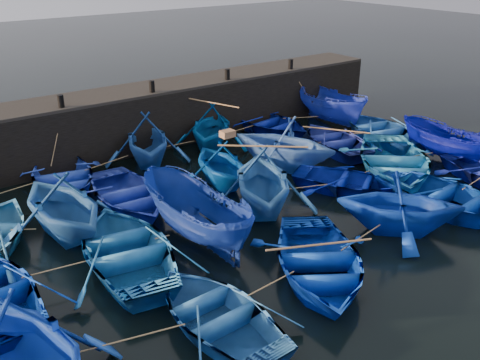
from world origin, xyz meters
TOP-DOWN VIEW (x-y plane):
  - ground at (0.00, 0.00)m, footprint 120.00×120.00m
  - quay_wall at (0.00, 10.50)m, footprint 26.00×2.50m
  - quay_top at (0.00, 10.50)m, footprint 26.00×2.50m
  - bollard_1 at (-4.00, 9.60)m, footprint 0.24×0.24m
  - bollard_2 at (0.00, 9.60)m, footprint 0.24×0.24m
  - bollard_3 at (4.00, 9.60)m, footprint 0.24×0.24m
  - bollard_4 at (8.00, 9.60)m, footprint 0.24×0.24m
  - boat_1 at (-4.93, 7.76)m, footprint 4.40×5.41m
  - boat_2 at (-1.10, 8.23)m, footprint 4.97×5.26m
  - boat_3 at (2.05, 8.12)m, footprint 5.28×5.31m
  - boat_4 at (5.59, 8.32)m, footprint 3.93×5.05m
  - boat_5 at (9.03, 7.52)m, footprint 2.31×5.02m
  - boat_7 at (-6.10, 4.20)m, footprint 4.14×4.69m
  - boat_8 at (-3.59, 4.96)m, footprint 3.59×4.81m
  - boat_9 at (0.03, 4.43)m, footprint 3.78×4.19m
  - boat_10 at (3.09, 4.36)m, footprint 5.24×5.53m
  - boat_11 at (6.43, 4.69)m, footprint 4.08×4.99m
  - boat_12 at (9.09, 4.30)m, footprint 4.66×5.75m
  - boat_14 at (-5.26, 1.51)m, footprint 4.57×5.75m
  - boat_15 at (-3.03, 1.44)m, footprint 2.14×4.95m
  - boat_16 at (-0.03, 1.91)m, footprint 5.67×5.85m
  - boat_17 at (3.56, 1.22)m, footprint 4.61×5.04m
  - boat_18 at (6.15, 1.22)m, footprint 6.94×7.10m
  - boat_19 at (9.25, 0.97)m, footprint 2.17×4.33m
  - boat_20 at (-9.08, -1.73)m, footprint 4.78×5.26m
  - boat_21 at (-4.78, -2.34)m, footprint 3.20×4.37m
  - boat_22 at (-1.34, -2.21)m, footprint 5.64×6.05m
  - boat_23 at (2.52, -1.87)m, footprint 5.16×5.17m
  - boat_24 at (5.13, -1.89)m, footprint 4.03×5.36m
  - wooden_crate at (0.33, 4.43)m, footprint 0.51×0.37m
  - mooring_ropes at (-0.00, 5.03)m, footprint 18.25×11.90m
  - loose_oars at (1.78, 3.13)m, footprint 10.03×12.42m

SIDE VIEW (x-z plane):
  - ground at x=0.00m, z-range 0.00..0.00m
  - boat_17 at x=3.56m, z-range 0.00..0.85m
  - boat_21 at x=-4.78m, z-range 0.00..0.89m
  - boat_11 at x=6.43m, z-range 0.00..0.91m
  - boat_8 at x=-3.59m, z-range 0.00..0.96m
  - boat_4 at x=5.59m, z-range 0.00..0.96m
  - boat_1 at x=-4.93m, z-range 0.00..0.99m
  - boat_22 at x=-1.34m, z-range 0.00..1.02m
  - boat_12 at x=9.09m, z-range 0.00..1.05m
  - boat_24 at x=5.13m, z-range 0.00..1.06m
  - boat_14 at x=-5.26m, z-range 0.00..1.07m
  - boat_18 at x=6.15m, z-range 0.00..1.20m
  - boat_19 at x=9.25m, z-range 0.00..1.60m
  - mooring_ropes at x=0.00m, z-range -0.18..1.92m
  - boat_15 at x=-3.03m, z-range 0.00..1.87m
  - boat_5 at x=9.03m, z-range 0.00..1.88m
  - boat_9 at x=0.03m, z-range 0.00..1.93m
  - boat_23 at x=2.52m, z-range 0.00..2.07m
  - boat_3 at x=2.05m, z-range 0.00..2.12m
  - boat_2 at x=-1.10m, z-range 0.00..2.20m
  - boat_10 at x=3.09m, z-range 0.00..2.29m
  - boat_7 at x=-6.10m, z-range 0.00..2.31m
  - boat_16 at x=-0.03m, z-range 0.00..2.35m
  - boat_20 at x=-9.08m, z-range 0.00..2.40m
  - quay_wall at x=0.00m, z-range 0.00..2.50m
  - loose_oars at x=1.78m, z-range 0.88..2.38m
  - wooden_crate at x=0.33m, z-range 1.93..2.18m
  - quay_top at x=0.00m, z-range 2.50..2.62m
  - bollard_1 at x=-4.00m, z-range 2.62..3.12m
  - bollard_2 at x=0.00m, z-range 2.62..3.12m
  - bollard_3 at x=4.00m, z-range 2.62..3.12m
  - bollard_4 at x=8.00m, z-range 2.62..3.12m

